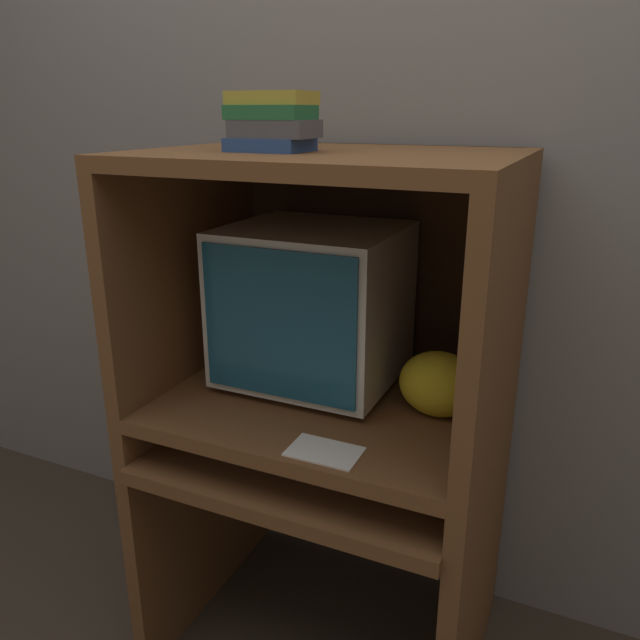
% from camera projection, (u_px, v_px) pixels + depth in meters
% --- Properties ---
extents(wall_back, '(6.00, 0.06, 2.60)m').
position_uv_depth(wall_back, '(384.00, 168.00, 1.74)').
color(wall_back, gray).
rests_on(wall_back, ground_plane).
extents(desk_base, '(0.85, 0.68, 0.65)m').
position_uv_depth(desk_base, '(322.00, 525.00, 1.66)').
color(desk_base, brown).
rests_on(desk_base, ground_plane).
extents(desk_monitor_shelf, '(0.85, 0.66, 0.12)m').
position_uv_depth(desk_monitor_shelf, '(328.00, 405.00, 1.59)').
color(desk_monitor_shelf, brown).
rests_on(desk_monitor_shelf, desk_base).
extents(hutch_upper, '(0.85, 0.66, 0.60)m').
position_uv_depth(hutch_upper, '(334.00, 240.00, 1.48)').
color(hutch_upper, brown).
rests_on(hutch_upper, desk_monitor_shelf).
extents(crt_monitor, '(0.42, 0.40, 0.41)m').
position_uv_depth(crt_monitor, '(314.00, 304.00, 1.59)').
color(crt_monitor, beige).
rests_on(crt_monitor, desk_monitor_shelf).
extents(keyboard, '(0.39, 0.16, 0.03)m').
position_uv_depth(keyboard, '(276.00, 450.00, 1.53)').
color(keyboard, '#2D2D30').
rests_on(keyboard, desk_base).
extents(mouse, '(0.06, 0.04, 0.03)m').
position_uv_depth(mouse, '(379.00, 475.00, 1.43)').
color(mouse, black).
rests_on(mouse, desk_base).
extents(snack_bag, '(0.19, 0.14, 0.16)m').
position_uv_depth(snack_bag, '(439.00, 384.00, 1.45)').
color(snack_bag, gold).
rests_on(snack_bag, desk_monitor_shelf).
extents(book_stack, '(0.19, 0.13, 0.12)m').
position_uv_depth(book_stack, '(272.00, 122.00, 1.35)').
color(book_stack, navy).
rests_on(book_stack, hutch_upper).
extents(paper_card, '(0.15, 0.10, 0.00)m').
position_uv_depth(paper_card, '(325.00, 452.00, 1.31)').
color(paper_card, white).
rests_on(paper_card, desk_monitor_shelf).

